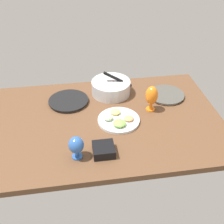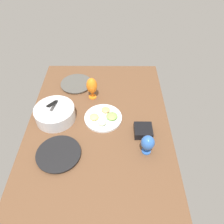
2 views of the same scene
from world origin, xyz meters
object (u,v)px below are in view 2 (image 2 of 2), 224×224
dinner_plate_left (59,154)px  mixing_bowl (55,113)px  square_bowl_black (143,130)px  fruit_platter (104,118)px  hurricane_glass_blue (148,143)px  hurricane_glass_orange (92,86)px  dinner_plate_right (76,84)px

dinner_plate_left → mixing_bowl: (32.63, 7.68, 4.38)cm
mixing_bowl → square_bowl_black: (-14.03, -63.88, -2.57)cm
fruit_platter → hurricane_glass_blue: bearing=-135.1°
mixing_bowl → hurricane_glass_orange: bearing=-46.8°
dinner_plate_right → mixing_bowl: bearing=165.5°
dinner_plate_left → square_bowl_black: 59.23cm
dinner_plate_left → fruit_platter: bearing=-41.1°
dinner_plate_right → mixing_bowl: 42.07cm
fruit_platter → hurricane_glass_blue: 41.64cm
hurricane_glass_orange → hurricane_glass_blue: bearing=-144.1°
dinner_plate_left → mixing_bowl: 33.80cm
mixing_bowl → hurricane_glass_blue: (-29.47, -64.72, 3.40)cm
dinner_plate_left → dinner_plate_right: bearing=-2.2°
mixing_bowl → hurricane_glass_blue: bearing=-114.5°
square_bowl_black → mixing_bowl: bearing=77.6°
dinner_plate_left → hurricane_glass_blue: bearing=-86.8°
dinner_plate_right → hurricane_glass_blue: hurricane_glass_blue is taller
fruit_platter → hurricane_glass_orange: bearing=21.9°
hurricane_glass_blue → hurricane_glass_orange: 66.37cm
dinner_plate_left → fruit_platter: size_ratio=1.03×
dinner_plate_right → square_bowl_black: bearing=-135.6°
mixing_bowl → hurricane_glass_blue: mixing_bowl is taller
dinner_plate_left → hurricane_glass_orange: bearing=-17.7°
square_bowl_black → hurricane_glass_blue: bearing=-176.9°
fruit_platter → hurricane_glass_orange: size_ratio=1.48×
dinner_plate_left → dinner_plate_right: size_ratio=1.06×
square_bowl_black → dinner_plate_left: bearing=108.3°
mixing_bowl → fruit_platter: (-0.47, -35.77, -3.97)cm
mixing_bowl → square_bowl_black: 65.46cm
dinner_plate_left → hurricane_glass_blue: hurricane_glass_blue is taller
dinner_plate_right → fruit_platter: (-40.96, -25.28, 0.55)cm
hurricane_glass_blue → hurricane_glass_orange: hurricane_glass_orange is taller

